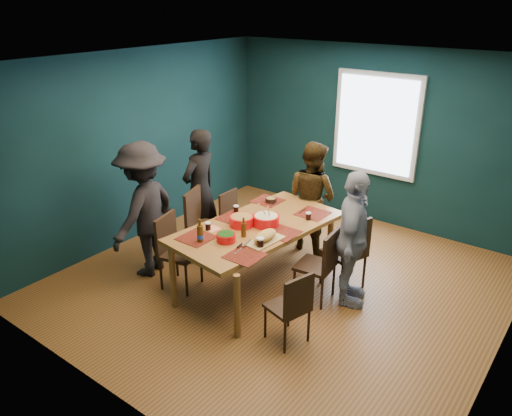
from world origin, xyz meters
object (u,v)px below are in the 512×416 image
at_px(chair_left_far, 234,216).
at_px(chair_right_far, 350,249).
at_px(person_near_left, 144,210).
at_px(cutting_board, 265,237).
at_px(chair_right_mid, 322,261).
at_px(person_right, 352,240).
at_px(chair_left_mid, 201,220).
at_px(bowl_salad, 242,221).
at_px(bowl_herbs, 226,237).
at_px(chair_right_near, 293,304).
at_px(bowl_dumpling, 266,220).
at_px(person_far_left, 200,189).
at_px(dining_table, 257,231).
at_px(person_back, 312,197).
at_px(chair_left_near, 174,246).

distance_m(chair_left_far, chair_right_far, 1.82).
relative_size(person_near_left, cutting_board, 3.01).
height_order(chair_right_mid, person_right, person_right).
distance_m(chair_left_far, chair_left_mid, 0.55).
bearing_deg(chair_left_mid, person_right, -11.19).
bearing_deg(chair_left_far, chair_right_mid, -14.65).
bearing_deg(person_right, bowl_salad, 88.30).
bearing_deg(cutting_board, bowl_herbs, -139.17).
relative_size(chair_right_mid, chair_right_near, 1.09).
distance_m(chair_left_mid, bowl_herbs, 1.19).
height_order(bowl_salad, bowl_dumpling, bowl_dumpling).
bearing_deg(chair_right_mid, bowl_salad, -170.58).
distance_m(chair_left_mid, chair_right_far, 2.02).
bearing_deg(chair_right_far, chair_right_near, -69.53).
bearing_deg(bowl_herbs, person_right, 38.12).
bearing_deg(chair_right_mid, bowl_dumpling, -179.28).
relative_size(person_near_left, bowl_dumpling, 5.56).
distance_m(chair_right_near, person_far_left, 2.54).
height_order(dining_table, person_near_left, person_near_left).
bearing_deg(bowl_dumpling, bowl_herbs, -100.49).
relative_size(chair_left_far, person_back, 0.53).
distance_m(person_near_left, bowl_dumpling, 1.56).
distance_m(chair_left_far, chair_right_near, 2.26).
distance_m(chair_right_near, person_right, 1.11).
bearing_deg(bowl_herbs, cutting_board, 35.18).
distance_m(chair_right_mid, person_far_left, 2.14).
xyz_separation_m(chair_right_far, person_back, (-0.94, 0.68, 0.23)).
relative_size(person_far_left, bowl_dumpling, 5.46).
relative_size(chair_right_near, person_near_left, 0.47).
xyz_separation_m(chair_left_near, person_far_left, (-0.48, 1.00, 0.32)).
xyz_separation_m(chair_left_near, bowl_salad, (0.66, 0.50, 0.33)).
bearing_deg(chair_left_near, dining_table, 24.52).
xyz_separation_m(person_far_left, person_right, (2.37, -0.04, -0.05)).
height_order(chair_right_mid, bowl_salad, bowl_salad).
relative_size(person_back, person_right, 0.96).
bearing_deg(chair_left_mid, chair_right_near, -40.07).
relative_size(chair_left_mid, bowl_salad, 3.38).
xyz_separation_m(chair_left_mid, bowl_salad, (0.86, -0.19, 0.30)).
height_order(person_right, bowl_salad, person_right).
relative_size(chair_left_far, chair_left_near, 0.90).
distance_m(chair_right_near, person_back, 2.22).
relative_size(chair_left_far, person_far_left, 0.49).
bearing_deg(person_right, chair_right_far, 7.82).
bearing_deg(person_near_left, chair_left_near, 74.66).
bearing_deg(chair_right_near, person_far_left, 170.40).
bearing_deg(chair_left_near, cutting_board, 3.01).
bearing_deg(chair_right_near, person_right, 100.48).
xyz_separation_m(person_back, bowl_herbs, (-0.04, -1.79, 0.08)).
xyz_separation_m(chair_right_mid, person_back, (-0.81, 1.09, 0.25)).
bearing_deg(person_near_left, chair_right_mid, 96.30).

